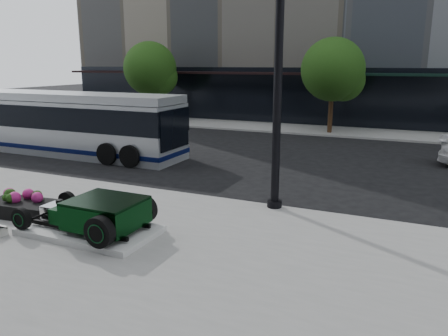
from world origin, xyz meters
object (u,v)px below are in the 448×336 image
at_px(lamppost, 278,82).
at_px(flower_planter, 23,207).
at_px(hot_rod, 99,213).
at_px(transit_bus, 67,123).

xyz_separation_m(lamppost, flower_planter, (-6.24, -3.60, -3.43)).
bearing_deg(lamppost, flower_planter, -150.00).
relative_size(lamppost, flower_planter, 3.76).
distance_m(hot_rod, flower_planter, 2.99).
relative_size(hot_rod, flower_planter, 1.53).
bearing_deg(hot_rod, flower_planter, 174.65).
bearing_deg(hot_rod, lamppost, 49.75).
distance_m(hot_rod, transit_bus, 11.75).
xyz_separation_m(hot_rod, transit_bus, (-8.56, 8.01, 0.79)).
distance_m(lamppost, transit_bus, 12.75).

